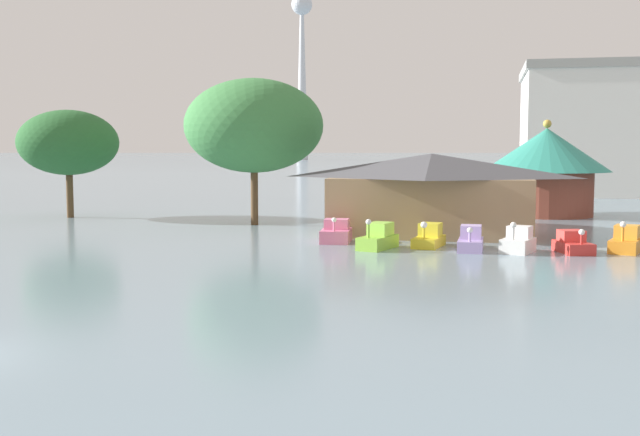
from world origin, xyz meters
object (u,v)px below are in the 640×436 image
at_px(green_roof_pavilion, 546,165).
at_px(shoreline_tree_mid, 254,126).
at_px(pedal_boat_orange, 626,242).
at_px(pedal_boat_white, 518,242).
at_px(shoreline_tree_tall_left, 68,143).
at_px(pedal_boat_red, 573,244).
at_px(distant_broadcast_tower, 302,38).
at_px(pedal_boat_lime, 378,238).
at_px(pedal_boat_yellow, 429,237).
at_px(boathouse, 431,193).
at_px(pedal_boat_lavender, 471,241).
at_px(pedal_boat_pink, 336,233).

xyz_separation_m(green_roof_pavilion, shoreline_tree_mid, (-21.32, -12.54, 3.03)).
relative_size(pedal_boat_orange, green_roof_pavilion, 0.30).
relative_size(pedal_boat_white, shoreline_tree_tall_left, 0.30).
xyz_separation_m(pedal_boat_red, distant_broadcast_tower, (-93.11, 325.32, 59.11)).
relative_size(pedal_boat_orange, shoreline_tree_mid, 0.29).
bearing_deg(shoreline_tree_mid, pedal_boat_lime, -46.69).
bearing_deg(distant_broadcast_tower, pedal_boat_yellow, -75.25).
xyz_separation_m(pedal_boat_yellow, boathouse, (-0.31, 5.73, 2.22)).
distance_m(pedal_boat_orange, boathouse, 12.48).
height_order(shoreline_tree_tall_left, distant_broadcast_tower, distant_broadcast_tower).
relative_size(green_roof_pavilion, shoreline_tree_tall_left, 1.20).
bearing_deg(pedal_boat_lavender, pedal_boat_white, 82.20).
height_order(pedal_boat_orange, distant_broadcast_tower, distant_broadcast_tower).
height_order(pedal_boat_white, boathouse, boathouse).
bearing_deg(pedal_boat_pink, pedal_boat_orange, 82.07).
bearing_deg(shoreline_tree_mid, pedal_boat_yellow, -36.19).
height_order(pedal_boat_yellow, green_roof_pavilion, green_roof_pavilion).
height_order(pedal_boat_white, pedal_boat_orange, pedal_boat_orange).
relative_size(pedal_boat_white, boathouse, 0.19).
relative_size(shoreline_tree_tall_left, shoreline_tree_mid, 0.82).
distance_m(pedal_boat_yellow, shoreline_tree_tall_left, 32.60).
bearing_deg(shoreline_tree_mid, pedal_boat_orange, -22.42).
bearing_deg(shoreline_tree_mid, green_roof_pavilion, 30.45).
xyz_separation_m(shoreline_tree_mid, distant_broadcast_tower, (-72.08, 314.61, 52.40)).
relative_size(pedal_boat_yellow, pedal_boat_lavender, 1.04).
relative_size(pedal_boat_white, green_roof_pavilion, 0.25).
bearing_deg(pedal_boat_red, pedal_boat_white, -95.07).
height_order(boathouse, green_roof_pavilion, green_roof_pavilion).
relative_size(pedal_boat_yellow, green_roof_pavilion, 0.30).
distance_m(pedal_boat_lavender, boathouse, 7.65).
bearing_deg(pedal_boat_red, pedal_boat_orange, 91.41).
xyz_separation_m(pedal_boat_pink, pedal_boat_red, (13.25, -1.86, -0.07)).
relative_size(pedal_boat_lime, pedal_boat_red, 1.11).
bearing_deg(pedal_boat_orange, distant_broadcast_tower, -145.43).
xyz_separation_m(pedal_boat_pink, distant_broadcast_tower, (-79.86, 323.45, 59.04)).
bearing_deg(shoreline_tree_mid, boathouse, -17.18).
bearing_deg(pedal_boat_white, pedal_boat_lavender, -80.56).
xyz_separation_m(pedal_boat_orange, boathouse, (-10.82, 5.81, 2.17)).
relative_size(pedal_boat_lavender, pedal_boat_red, 1.03).
xyz_separation_m(green_roof_pavilion, distant_broadcast_tower, (-93.40, 302.07, 55.43)).
xyz_separation_m(pedal_boat_pink, pedal_boat_white, (10.39, -2.41, 0.02)).
bearing_deg(pedal_boat_red, pedal_boat_lime, -102.68).
bearing_deg(shoreline_tree_tall_left, pedal_boat_yellow, -22.60).
height_order(pedal_boat_lime, pedal_boat_orange, pedal_boat_lime).
distance_m(pedal_boat_orange, shoreline_tree_tall_left, 42.41).
bearing_deg(shoreline_tree_tall_left, pedal_boat_red, -19.61).
bearing_deg(pedal_boat_white, pedal_boat_lime, -71.32).
bearing_deg(shoreline_tree_tall_left, green_roof_pavilion, 14.79).
bearing_deg(distant_broadcast_tower, pedal_boat_pink, -76.13).
relative_size(pedal_boat_red, distant_broadcast_tower, 0.02).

